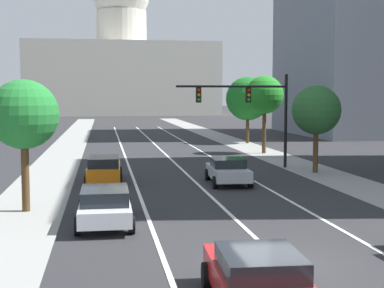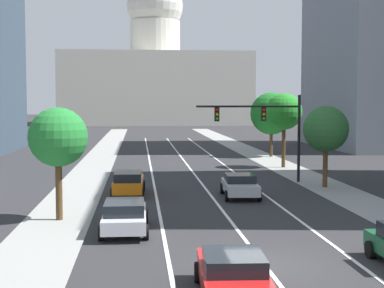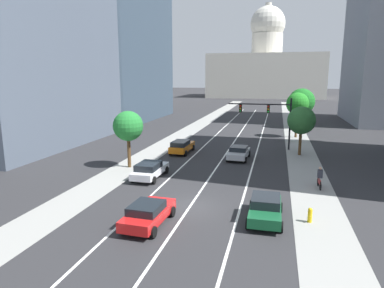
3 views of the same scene
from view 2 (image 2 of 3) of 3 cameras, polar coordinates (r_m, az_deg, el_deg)
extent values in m
plane|color=#2B2B2D|center=(60.00, -1.10, -1.24)|extent=(400.00, 400.00, 0.00)
cube|color=gray|center=(55.00, -9.28, -1.78)|extent=(3.25, 130.00, 0.01)
cube|color=gray|center=(56.28, 7.65, -1.63)|extent=(3.25, 130.00, 0.01)
cube|color=white|center=(44.94, -3.90, -3.06)|extent=(0.16, 90.00, 0.01)
cube|color=white|center=(45.14, 0.28, -3.02)|extent=(0.16, 90.00, 0.01)
cube|color=white|center=(45.57, 4.41, -2.96)|extent=(0.16, 90.00, 0.01)
cube|color=beige|center=(149.18, -3.60, 5.34)|extent=(45.83, 29.73, 17.42)
cylinder|color=beige|center=(150.01, -3.63, 10.30)|extent=(12.58, 12.58, 8.49)
sphere|color=beige|center=(151.09, -3.64, 13.36)|extent=(14.13, 14.13, 14.13)
cube|color=orange|center=(35.79, -6.20, -3.91)|extent=(1.86, 4.74, 0.66)
cube|color=black|center=(35.05, -6.26, -3.13)|extent=(1.66, 2.60, 0.50)
cylinder|color=black|center=(37.46, -7.42, -4.06)|extent=(0.24, 0.65, 0.64)
cylinder|color=black|center=(37.38, -4.77, -4.06)|extent=(0.24, 0.65, 0.64)
cylinder|color=black|center=(34.31, -7.76, -4.83)|extent=(0.24, 0.65, 0.64)
cylinder|color=black|center=(34.23, -4.87, -4.82)|extent=(0.24, 0.65, 0.64)
cube|color=red|center=(17.30, 3.97, -12.80)|extent=(2.04, 4.48, 0.60)
cube|color=black|center=(16.88, 4.09, -11.36)|extent=(1.79, 2.17, 0.46)
cylinder|color=black|center=(18.74, 0.59, -12.41)|extent=(0.25, 0.65, 0.64)
cylinder|color=black|center=(18.92, 6.27, -12.27)|extent=(0.25, 0.65, 0.64)
cube|color=silver|center=(25.78, -6.58, -7.18)|extent=(1.85, 4.74, 0.56)
cube|color=black|center=(25.29, -6.61, -6.16)|extent=(1.69, 2.44, 0.52)
cylinder|color=black|center=(27.45, -8.39, -7.10)|extent=(0.22, 0.64, 0.64)
cylinder|color=black|center=(27.40, -4.55, -7.09)|extent=(0.22, 0.64, 0.64)
cylinder|color=black|center=(24.31, -8.85, -8.58)|extent=(0.22, 0.64, 0.64)
cylinder|color=black|center=(24.25, -4.51, -8.58)|extent=(0.22, 0.64, 0.64)
cube|color=#B2B5BA|center=(34.72, 4.71, -4.21)|extent=(2.05, 4.34, 0.59)
cube|color=black|center=(34.67, 4.71, -3.34)|extent=(1.79, 2.02, 0.46)
cylinder|color=black|center=(36.08, 2.97, -4.35)|extent=(0.25, 0.65, 0.64)
cylinder|color=black|center=(36.30, 5.87, -4.31)|extent=(0.25, 0.65, 0.64)
cylinder|color=black|center=(33.24, 3.44, -5.09)|extent=(0.25, 0.65, 0.64)
cylinder|color=black|center=(33.48, 6.59, -5.04)|extent=(0.25, 0.65, 0.64)
cylinder|color=black|center=(22.40, 17.04, -9.82)|extent=(0.22, 0.64, 0.64)
cylinder|color=black|center=(41.57, 10.40, 0.52)|extent=(0.20, 0.20, 6.12)
cylinder|color=black|center=(40.66, 5.50, 3.68)|extent=(7.26, 0.14, 0.14)
cube|color=black|center=(40.88, 7.00, 2.90)|extent=(0.32, 0.28, 0.96)
sphere|color=red|center=(40.73, 7.05, 3.31)|extent=(0.20, 0.20, 0.20)
sphere|color=orange|center=(40.73, 7.04, 2.89)|extent=(0.20, 0.20, 0.20)
sphere|color=green|center=(40.74, 7.04, 2.47)|extent=(0.20, 0.20, 0.20)
cube|color=black|center=(40.31, 2.45, 2.91)|extent=(0.32, 0.28, 0.96)
sphere|color=red|center=(40.16, 2.48, 3.33)|extent=(0.20, 0.20, 0.20)
sphere|color=orange|center=(40.17, 2.48, 2.90)|extent=(0.20, 0.20, 0.20)
sphere|color=green|center=(40.17, 2.48, 2.47)|extent=(0.20, 0.20, 0.20)
cylinder|color=#51381E|center=(39.57, 12.88, -2.11)|extent=(0.32, 0.32, 2.80)
sphere|color=#2A602D|center=(39.38, 12.94, 1.44)|extent=(3.01, 3.01, 3.01)
cylinder|color=#51381E|center=(28.63, -12.87, -4.30)|extent=(0.32, 0.32, 2.99)
sphere|color=#237B31|center=(28.37, -12.95, 0.67)|extent=(2.83, 2.83, 2.83)
cylinder|color=#51381E|center=(50.69, 8.94, -0.19)|extent=(0.32, 0.32, 3.71)
sphere|color=#238224|center=(50.55, 8.97, 3.15)|extent=(3.12, 3.12, 3.12)
cylinder|color=#51381E|center=(60.46, 7.73, 0.15)|extent=(0.32, 0.32, 2.92)
sphere|color=#1C6E23|center=(60.32, 7.76, 2.98)|extent=(4.33, 4.33, 4.33)
camera|label=1|loc=(4.73, -13.21, -7.30)|focal=52.52mm
camera|label=3|loc=(10.16, 93.60, 16.11)|focal=32.05mm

